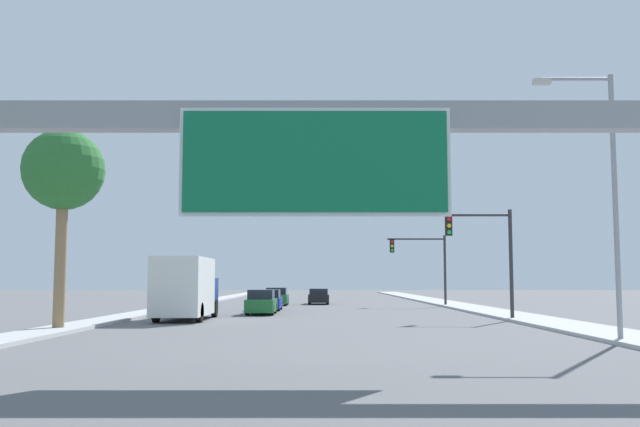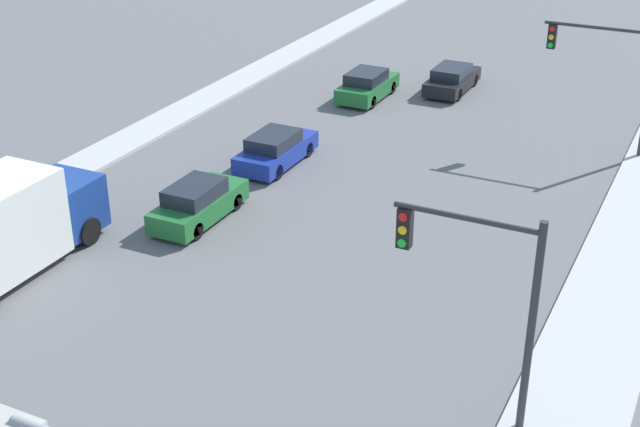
{
  "view_description": "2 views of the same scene",
  "coord_description": "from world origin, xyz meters",
  "px_view_note": "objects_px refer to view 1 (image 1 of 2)",
  "views": [
    {
      "loc": [
        0.12,
        0.23,
        2.13
      ],
      "look_at": [
        0.0,
        28.3,
        4.75
      ],
      "focal_mm": 40.0,
      "sensor_mm": 36.0,
      "label": 1
    },
    {
      "loc": [
        13.55,
        19.91,
        14.67
      ],
      "look_at": [
        1.9,
        43.72,
        1.79
      ],
      "focal_mm": 50.0,
      "sensor_mm": 36.0,
      "label": 2
    }
  ],
  "objects_px": {
    "truck_box_primary": "(189,289)",
    "traffic_light_mid_block": "(429,258)",
    "car_far_center": "(272,301)",
    "car_near_right": "(280,297)",
    "street_lamp_right": "(609,183)",
    "sign_gantry": "(318,154)",
    "traffic_light_near_intersection": "(492,246)",
    "car_near_center": "(265,303)",
    "palm_tree_background": "(67,173)",
    "car_far_right": "(322,297)"
  },
  "relations": [
    {
      "from": "car_near_center",
      "to": "car_far_right",
      "type": "xyz_separation_m",
      "value": [
        3.5,
        18.79,
        -0.07
      ]
    },
    {
      "from": "traffic_light_near_intersection",
      "to": "street_lamp_right",
      "type": "xyz_separation_m",
      "value": [
        0.93,
        -13.28,
        1.57
      ]
    },
    {
      "from": "truck_box_primary",
      "to": "palm_tree_background",
      "type": "xyz_separation_m",
      "value": [
        -3.83,
        -7.99,
        5.02
      ]
    },
    {
      "from": "car_far_right",
      "to": "car_near_right",
      "type": "bearing_deg",
      "value": -138.52
    },
    {
      "from": "car_near_right",
      "to": "car_near_center",
      "type": "relative_size",
      "value": 0.97
    },
    {
      "from": "traffic_light_near_intersection",
      "to": "car_near_right",
      "type": "bearing_deg",
      "value": 119.52
    },
    {
      "from": "sign_gantry",
      "to": "traffic_light_mid_block",
      "type": "bearing_deg",
      "value": 77.79
    },
    {
      "from": "sign_gantry",
      "to": "car_far_right",
      "type": "height_order",
      "value": "sign_gantry"
    },
    {
      "from": "car_near_center",
      "to": "sign_gantry",
      "type": "bearing_deg",
      "value": -82.51
    },
    {
      "from": "car_near_center",
      "to": "car_far_right",
      "type": "height_order",
      "value": "car_near_center"
    },
    {
      "from": "street_lamp_right",
      "to": "car_far_right",
      "type": "bearing_deg",
      "value": 104.54
    },
    {
      "from": "car_far_center",
      "to": "car_near_center",
      "type": "relative_size",
      "value": 1.01
    },
    {
      "from": "sign_gantry",
      "to": "truck_box_primary",
      "type": "height_order",
      "value": "sign_gantry"
    },
    {
      "from": "car_far_center",
      "to": "traffic_light_near_intersection",
      "type": "bearing_deg",
      "value": -44.77
    },
    {
      "from": "car_far_center",
      "to": "sign_gantry",
      "type": "bearing_deg",
      "value": -83.87
    },
    {
      "from": "car_near_right",
      "to": "car_far_right",
      "type": "distance_m",
      "value": 4.67
    },
    {
      "from": "traffic_light_near_intersection",
      "to": "traffic_light_mid_block",
      "type": "bearing_deg",
      "value": 91.19
    },
    {
      "from": "car_far_center",
      "to": "car_near_center",
      "type": "distance_m",
      "value": 5.95
    },
    {
      "from": "car_far_center",
      "to": "traffic_light_mid_block",
      "type": "distance_m",
      "value": 14.67
    },
    {
      "from": "car_far_center",
      "to": "traffic_light_near_intersection",
      "type": "relative_size",
      "value": 0.76
    },
    {
      "from": "car_far_center",
      "to": "car_near_center",
      "type": "xyz_separation_m",
      "value": [
        0.0,
        -5.95,
        0.03
      ]
    },
    {
      "from": "car_far_right",
      "to": "car_near_center",
      "type": "bearing_deg",
      "value": -100.55
    },
    {
      "from": "car_near_center",
      "to": "traffic_light_mid_block",
      "type": "distance_m",
      "value": 18.43
    },
    {
      "from": "car_near_right",
      "to": "traffic_light_near_intersection",
      "type": "bearing_deg",
      "value": -60.48
    },
    {
      "from": "sign_gantry",
      "to": "traffic_light_mid_block",
      "type": "height_order",
      "value": "sign_gantry"
    },
    {
      "from": "car_far_center",
      "to": "car_near_right",
      "type": "distance_m",
      "value": 9.75
    },
    {
      "from": "sign_gantry",
      "to": "street_lamp_right",
      "type": "relative_size",
      "value": 2.19
    },
    {
      "from": "car_near_right",
      "to": "traffic_light_near_intersection",
      "type": "distance_m",
      "value": 25.75
    },
    {
      "from": "traffic_light_mid_block",
      "to": "street_lamp_right",
      "type": "xyz_separation_m",
      "value": [
        1.34,
        -33.28,
        1.57
      ]
    },
    {
      "from": "sign_gantry",
      "to": "truck_box_primary",
      "type": "distance_m",
      "value": 21.84
    },
    {
      "from": "car_far_center",
      "to": "traffic_light_near_intersection",
      "type": "xyz_separation_m",
      "value": [
        12.59,
        -12.48,
        3.23
      ]
    },
    {
      "from": "car_far_right",
      "to": "sign_gantry",
      "type": "bearing_deg",
      "value": -90.0
    },
    {
      "from": "car_near_right",
      "to": "car_far_right",
      "type": "relative_size",
      "value": 0.96
    },
    {
      "from": "car_near_right",
      "to": "palm_tree_background",
      "type": "xyz_separation_m",
      "value": [
        -7.33,
        -29.93,
        5.99
      ]
    },
    {
      "from": "car_near_right",
      "to": "traffic_light_mid_block",
      "type": "height_order",
      "value": "traffic_light_mid_block"
    },
    {
      "from": "traffic_light_mid_block",
      "to": "palm_tree_background",
      "type": "xyz_separation_m",
      "value": [
        -19.5,
        -27.7,
        2.77
      ]
    },
    {
      "from": "traffic_light_near_intersection",
      "to": "street_lamp_right",
      "type": "relative_size",
      "value": 0.63
    },
    {
      "from": "street_lamp_right",
      "to": "traffic_light_near_intersection",
      "type": "bearing_deg",
      "value": 94.0
    },
    {
      "from": "traffic_light_near_intersection",
      "to": "street_lamp_right",
      "type": "bearing_deg",
      "value": -86.0
    },
    {
      "from": "car_near_right",
      "to": "street_lamp_right",
      "type": "distance_m",
      "value": 38.3
    },
    {
      "from": "traffic_light_near_intersection",
      "to": "car_far_center",
      "type": "bearing_deg",
      "value": 135.23
    },
    {
      "from": "sign_gantry",
      "to": "street_lamp_right",
      "type": "xyz_separation_m",
      "value": [
        10.02,
        6.8,
        0.2
      ]
    },
    {
      "from": "car_far_center",
      "to": "street_lamp_right",
      "type": "height_order",
      "value": "street_lamp_right"
    },
    {
      "from": "car_far_right",
      "to": "traffic_light_near_intersection",
      "type": "distance_m",
      "value": 27.1
    },
    {
      "from": "car_far_center",
      "to": "truck_box_primary",
      "type": "height_order",
      "value": "truck_box_primary"
    },
    {
      "from": "truck_box_primary",
      "to": "traffic_light_mid_block",
      "type": "relative_size",
      "value": 1.33
    },
    {
      "from": "car_near_center",
      "to": "palm_tree_background",
      "type": "height_order",
      "value": "palm_tree_background"
    },
    {
      "from": "car_near_center",
      "to": "traffic_light_mid_block",
      "type": "relative_size",
      "value": 0.77
    },
    {
      "from": "sign_gantry",
      "to": "street_lamp_right",
      "type": "distance_m",
      "value": 12.11
    },
    {
      "from": "truck_box_primary",
      "to": "traffic_light_mid_block",
      "type": "height_order",
      "value": "traffic_light_mid_block"
    }
  ]
}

